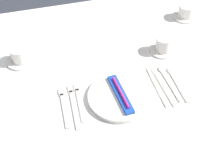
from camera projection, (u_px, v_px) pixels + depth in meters
The scene contains 16 objects.
dining_table at pixel (103, 77), 1.42m from camera, with size 1.80×1.11×0.74m.
dinner_plate at pixel (120, 97), 1.21m from camera, with size 0.26×0.26×0.02m, color white.
toothbrush_package at pixel (121, 94), 1.19m from camera, with size 0.05×0.21×0.02m.
fork_outer at pixel (79, 100), 1.20m from camera, with size 0.03×0.21×0.00m.
fork_inner at pixel (73, 104), 1.18m from camera, with size 0.03×0.23×0.00m.
fork_salad at pixel (64, 105), 1.18m from camera, with size 0.03×0.21×0.00m.
dinner_knife at pixel (157, 87), 1.25m from camera, with size 0.02×0.23×0.00m.
spoon_soup at pixel (160, 82), 1.27m from camera, with size 0.03×0.23×0.01m.
spoon_dessert at pixel (167, 79), 1.29m from camera, with size 0.03×0.22×0.01m.
spoon_tea at pixel (175, 80), 1.28m from camera, with size 0.03×0.21×0.01m.
saucer_left at pixel (163, 50), 1.42m from camera, with size 0.13×0.13×0.01m, color white.
coffee_cup_left at pixel (164, 44), 1.40m from camera, with size 0.10×0.08×0.07m.
saucer_right at pixel (186, 17), 1.63m from camera, with size 0.13×0.13×0.01m, color white.
coffee_cup_right at pixel (187, 11), 1.60m from camera, with size 0.11×0.09×0.06m.
saucer_far at pixel (22, 60), 1.37m from camera, with size 0.14×0.14×0.01m, color white.
coffee_cup_far at pixel (21, 54), 1.35m from camera, with size 0.11×0.08×0.06m.
Camera 1 is at (-0.24, -0.99, 1.64)m, focal length 48.90 mm.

